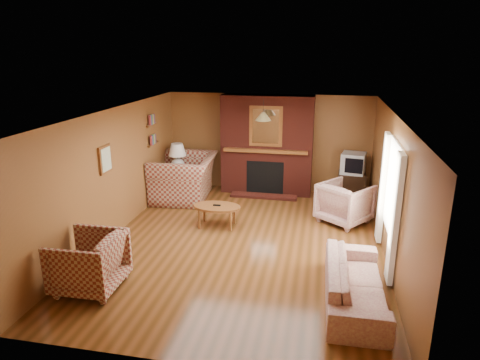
% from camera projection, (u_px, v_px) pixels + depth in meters
% --- Properties ---
extents(floor, '(6.50, 6.50, 0.00)m').
position_uv_depth(floor, '(243.00, 243.00, 7.91)').
color(floor, '#4A2B0F').
rests_on(floor, ground).
extents(ceiling, '(6.50, 6.50, 0.00)m').
position_uv_depth(ceiling, '(244.00, 113.00, 7.21)').
color(ceiling, silver).
rests_on(ceiling, wall_back).
extents(wall_back, '(6.50, 0.00, 6.50)m').
position_uv_depth(wall_back, '(268.00, 143.00, 10.60)').
color(wall_back, brown).
rests_on(wall_back, floor).
extents(wall_front, '(6.50, 0.00, 6.50)m').
position_uv_depth(wall_front, '(186.00, 271.00, 4.52)').
color(wall_front, brown).
rests_on(wall_front, floor).
extents(wall_left, '(0.00, 6.50, 6.50)m').
position_uv_depth(wall_left, '(113.00, 173.00, 8.03)').
color(wall_left, brown).
rests_on(wall_left, floor).
extents(wall_right, '(0.00, 6.50, 6.50)m').
position_uv_depth(wall_right, '(391.00, 190.00, 7.09)').
color(wall_right, brown).
rests_on(wall_right, floor).
extents(fireplace, '(2.20, 0.82, 2.40)m').
position_uv_depth(fireplace, '(267.00, 146.00, 10.36)').
color(fireplace, '#511911').
rests_on(fireplace, floor).
extents(window_right, '(0.10, 1.85, 2.00)m').
position_uv_depth(window_right, '(390.00, 198.00, 6.93)').
color(window_right, beige).
rests_on(window_right, wall_right).
extents(bookshelf, '(0.09, 0.55, 0.71)m').
position_uv_depth(bookshelf, '(154.00, 131.00, 9.66)').
color(bookshelf, brown).
rests_on(bookshelf, wall_left).
extents(botanical_print, '(0.05, 0.40, 0.50)m').
position_uv_depth(botanical_print, '(105.00, 159.00, 7.64)').
color(botanical_print, brown).
rests_on(botanical_print, wall_left).
extents(pendant_light, '(0.36, 0.36, 0.48)m').
position_uv_depth(pendant_light, '(263.00, 116.00, 9.48)').
color(pendant_light, black).
rests_on(pendant_light, ceiling).
extents(plaid_loveseat, '(1.51, 1.69, 1.03)m').
position_uv_depth(plaid_loveseat, '(184.00, 177.00, 10.15)').
color(plaid_loveseat, maroon).
rests_on(plaid_loveseat, floor).
extents(plaid_armchair, '(0.96, 0.93, 0.86)m').
position_uv_depth(plaid_armchair, '(89.00, 262.00, 6.30)').
color(plaid_armchair, maroon).
rests_on(plaid_armchair, floor).
extents(floral_sofa, '(0.82, 2.04, 0.59)m').
position_uv_depth(floral_sofa, '(355.00, 283.00, 6.01)').
color(floral_sofa, beige).
rests_on(floral_sofa, floor).
extents(floral_armchair, '(1.27, 1.28, 0.84)m').
position_uv_depth(floral_armchair, '(345.00, 203.00, 8.75)').
color(floral_armchair, beige).
rests_on(floral_armchair, floor).
extents(coffee_table, '(0.96, 0.59, 0.46)m').
position_uv_depth(coffee_table, '(217.00, 208.00, 8.56)').
color(coffee_table, brown).
rests_on(coffee_table, floor).
extents(side_table, '(0.47, 0.47, 0.57)m').
position_uv_depth(side_table, '(179.00, 183.00, 10.52)').
color(side_table, brown).
rests_on(side_table, floor).
extents(table_lamp, '(0.42, 0.42, 0.70)m').
position_uv_depth(table_lamp, '(177.00, 156.00, 10.32)').
color(table_lamp, silver).
rests_on(table_lamp, side_table).
extents(tv_stand, '(0.62, 0.56, 0.67)m').
position_uv_depth(tv_stand, '(351.00, 187.00, 10.05)').
color(tv_stand, black).
rests_on(tv_stand, floor).
extents(crt_tv, '(0.60, 0.60, 0.48)m').
position_uv_depth(crt_tv, '(353.00, 163.00, 9.88)').
color(crt_tv, '#A0A3A7').
rests_on(crt_tv, tv_stand).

